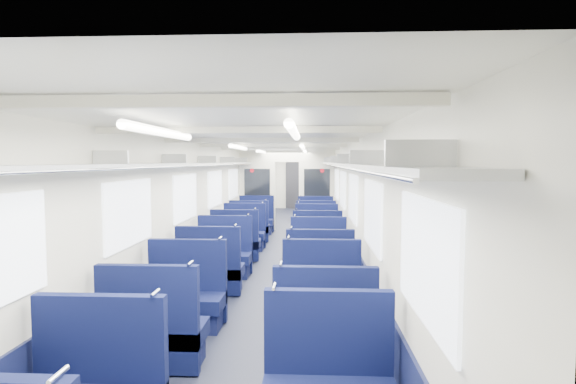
# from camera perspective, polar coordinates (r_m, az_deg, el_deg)

# --- Properties ---
(floor) EXTENTS (2.80, 18.00, 0.01)m
(floor) POSITION_cam_1_polar(r_m,az_deg,el_deg) (10.42, -0.96, -7.24)
(floor) COLOR black
(floor) RESTS_ON ground
(ceiling) EXTENTS (2.80, 18.00, 0.01)m
(ceiling) POSITION_cam_1_polar(r_m,az_deg,el_deg) (10.23, -0.98, 5.79)
(ceiling) COLOR white
(ceiling) RESTS_ON wall_left
(wall_left) EXTENTS (0.02, 18.00, 2.35)m
(wall_left) POSITION_cam_1_polar(r_m,az_deg,el_deg) (10.44, -8.66, -0.74)
(wall_left) COLOR beige
(wall_left) RESTS_ON floor
(dado_left) EXTENTS (0.03, 17.90, 0.70)m
(dado_left) POSITION_cam_1_polar(r_m,az_deg,el_deg) (10.54, -8.53, -5.22)
(dado_left) COLOR #0F1434
(dado_left) RESTS_ON floor
(wall_right) EXTENTS (0.02, 18.00, 2.35)m
(wall_right) POSITION_cam_1_polar(r_m,az_deg,el_deg) (10.26, 6.86, -0.81)
(wall_right) COLOR beige
(wall_right) RESTS_ON floor
(dado_right) EXTENTS (0.03, 17.90, 0.70)m
(dado_right) POSITION_cam_1_polar(r_m,az_deg,el_deg) (10.36, 6.74, -5.36)
(dado_right) COLOR #0F1434
(dado_right) RESTS_ON floor
(wall_far) EXTENTS (2.80, 0.02, 2.35)m
(wall_far) POSITION_cam_1_polar(r_m,az_deg,el_deg) (19.23, 0.84, 1.41)
(wall_far) COLOR beige
(wall_far) RESTS_ON floor
(luggage_rack_left) EXTENTS (0.36, 17.40, 0.18)m
(luggage_rack_left) POSITION_cam_1_polar(r_m,az_deg,el_deg) (10.37, -7.69, 3.65)
(luggage_rack_left) COLOR #B2B5BA
(luggage_rack_left) RESTS_ON wall_left
(luggage_rack_right) EXTENTS (0.36, 17.40, 0.18)m
(luggage_rack_right) POSITION_cam_1_polar(r_m,az_deg,el_deg) (10.21, 5.84, 3.66)
(luggage_rack_right) COLOR #B2B5BA
(luggage_rack_right) RESTS_ON wall_right
(windows) EXTENTS (2.78, 15.60, 0.75)m
(windows) POSITION_cam_1_polar(r_m,az_deg,el_deg) (9.78, -1.15, 0.43)
(windows) COLOR white
(windows) RESTS_ON wall_left
(ceiling_fittings) EXTENTS (2.70, 16.06, 0.11)m
(ceiling_fittings) POSITION_cam_1_polar(r_m,az_deg,el_deg) (9.96, -1.08, 5.49)
(ceiling_fittings) COLOR beige
(ceiling_fittings) RESTS_ON ceiling
(end_door) EXTENTS (0.75, 0.06, 2.00)m
(end_door) POSITION_cam_1_polar(r_m,az_deg,el_deg) (19.18, 0.83, 0.88)
(end_door) COLOR black
(end_door) RESTS_ON floor
(bulkhead) EXTENTS (2.80, 0.10, 2.35)m
(bulkhead) POSITION_cam_1_polar(r_m,az_deg,el_deg) (13.12, -0.12, 0.50)
(bulkhead) COLOR beige
(bulkhead) RESTS_ON floor
(seat_4) EXTENTS (0.97, 0.54, 1.09)m
(seat_4) POSITION_cam_1_polar(r_m,az_deg,el_deg) (4.74, -16.78, -17.03)
(seat_4) COLOR #0D143F
(seat_4) RESTS_ON floor
(seat_5) EXTENTS (0.97, 0.54, 1.09)m
(seat_5) POSITION_cam_1_polar(r_m,az_deg,el_deg) (4.51, 4.68, -17.98)
(seat_5) COLOR #0D143F
(seat_5) RESTS_ON floor
(seat_6) EXTENTS (0.97, 0.54, 1.09)m
(seat_6) POSITION_cam_1_polar(r_m,az_deg,el_deg) (5.74, -12.96, -13.23)
(seat_6) COLOR #0D143F
(seat_6) RESTS_ON floor
(seat_7) EXTENTS (0.97, 0.54, 1.09)m
(seat_7) POSITION_cam_1_polar(r_m,az_deg,el_deg) (5.61, 4.30, -13.53)
(seat_7) COLOR #0D143F
(seat_7) RESTS_ON floor
(seat_8) EXTENTS (0.97, 0.54, 1.09)m
(seat_8) POSITION_cam_1_polar(r_m,az_deg,el_deg) (7.01, -9.86, -10.01)
(seat_8) COLOR #0D143F
(seat_8) RESTS_ON floor
(seat_9) EXTENTS (0.97, 0.54, 1.09)m
(seat_9) POSITION_cam_1_polar(r_m,az_deg,el_deg) (6.65, 4.07, -10.73)
(seat_9) COLOR #0D143F
(seat_9) RESTS_ON floor
(seat_10) EXTENTS (0.97, 0.54, 1.09)m
(seat_10) POSITION_cam_1_polar(r_m,az_deg,el_deg) (8.03, -8.16, -8.21)
(seat_10) COLOR #0D143F
(seat_10) RESTS_ON floor
(seat_11) EXTENTS (0.97, 0.54, 1.09)m
(seat_11) POSITION_cam_1_polar(r_m,az_deg,el_deg) (7.79, 3.90, -8.56)
(seat_11) COLOR #0D143F
(seat_11) RESTS_ON floor
(seat_12) EXTENTS (0.97, 0.54, 1.09)m
(seat_12) POSITION_cam_1_polar(r_m,az_deg,el_deg) (9.23, -6.68, -6.61)
(seat_12) COLOR #0D143F
(seat_12) RESTS_ON floor
(seat_13) EXTENTS (0.97, 0.54, 1.09)m
(seat_13) POSITION_cam_1_polar(r_m,az_deg,el_deg) (9.03, 3.76, -6.82)
(seat_13) COLOR #0D143F
(seat_13) RESTS_ON floor
(seat_14) EXTENTS (0.97, 0.54, 1.09)m
(seat_14) POSITION_cam_1_polar(r_m,az_deg,el_deg) (10.34, -5.62, -5.47)
(seat_14) COLOR #0D143F
(seat_14) RESTS_ON floor
(seat_15) EXTENTS (0.97, 0.54, 1.09)m
(seat_15) POSITION_cam_1_polar(r_m,az_deg,el_deg) (10.14, 3.66, -5.64)
(seat_15) COLOR #0D143F
(seat_15) RESTS_ON floor
(seat_16) EXTENTS (0.97, 0.54, 1.09)m
(seat_16) POSITION_cam_1_polar(r_m,az_deg,el_deg) (11.28, -4.90, -4.67)
(seat_16) COLOR #0D143F
(seat_16) RESTS_ON floor
(seat_17) EXTENTS (0.97, 0.54, 1.09)m
(seat_17) POSITION_cam_1_polar(r_m,az_deg,el_deg) (11.24, 3.59, -4.70)
(seat_17) COLOR #0D143F
(seat_17) RESTS_ON floor
(seat_18) EXTENTS (0.97, 0.54, 1.09)m
(seat_18) POSITION_cam_1_polar(r_m,az_deg,el_deg) (12.58, -4.08, -3.78)
(seat_18) COLOR #0D143F
(seat_18) RESTS_ON floor
(seat_19) EXTENTS (0.97, 0.54, 1.09)m
(seat_19) POSITION_cam_1_polar(r_m,az_deg,el_deg) (12.35, 3.53, -3.91)
(seat_19) COLOR #0D143F
(seat_19) RESTS_ON floor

